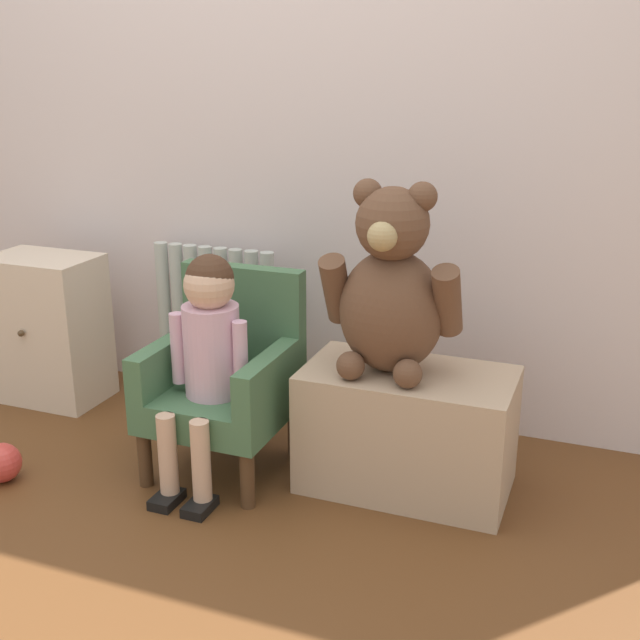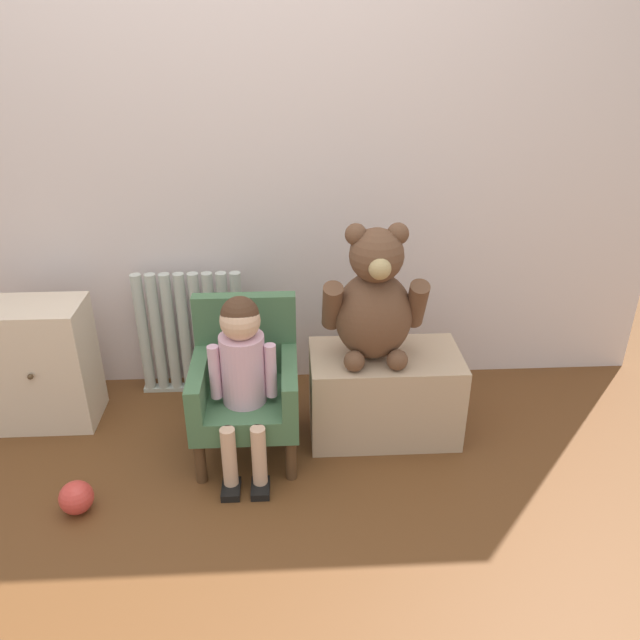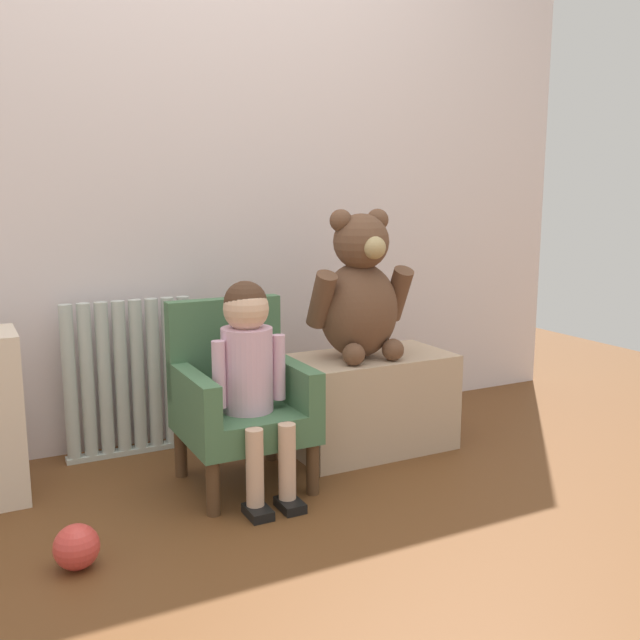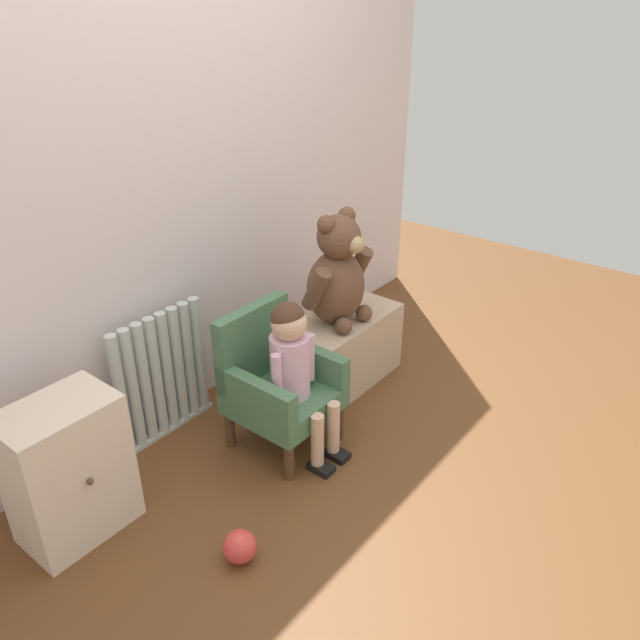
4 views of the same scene
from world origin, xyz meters
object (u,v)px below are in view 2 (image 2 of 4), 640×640
at_px(radiator, 191,334).
at_px(toy_ball, 76,497).
at_px(child_armchair, 246,382).
at_px(child_figure, 242,362).
at_px(large_teddy_bear, 374,302).
at_px(low_bench, 384,393).
at_px(small_dresser, 44,364).

height_order(radiator, toy_ball, radiator).
bearing_deg(child_armchair, toy_ball, -149.21).
bearing_deg(child_figure, toy_ball, -157.36).
xyz_separation_m(large_teddy_bear, toy_ball, (-1.11, -0.41, -0.56)).
height_order(large_teddy_bear, toy_ball, large_teddy_bear).
bearing_deg(low_bench, child_armchair, -173.45).
xyz_separation_m(small_dresser, toy_ball, (0.27, -0.59, -0.22)).
xyz_separation_m(small_dresser, large_teddy_bear, (1.38, -0.17, 0.34)).
height_order(radiator, child_armchair, child_armchair).
relative_size(child_figure, toy_ball, 5.80).
xyz_separation_m(child_armchair, toy_ball, (-0.60, -0.36, -0.24)).
xyz_separation_m(child_figure, large_teddy_bear, (0.51, 0.16, 0.16)).
height_order(child_armchair, large_teddy_bear, large_teddy_bear).
height_order(small_dresser, child_figure, child_figure).
distance_m(low_bench, toy_ball, 1.25).
xyz_separation_m(child_armchair, low_bench, (0.57, 0.07, -0.12)).
bearing_deg(small_dresser, child_armchair, -14.61).
bearing_deg(radiator, small_dresser, -160.65).
distance_m(radiator, toy_ball, 0.89).
xyz_separation_m(small_dresser, low_bench, (1.44, -0.16, -0.09)).
relative_size(large_teddy_bear, toy_ball, 4.56).
relative_size(radiator, child_armchair, 0.95).
bearing_deg(radiator, low_bench, -23.81).
xyz_separation_m(radiator, child_armchair, (0.27, -0.44, 0.01)).
xyz_separation_m(radiator, large_teddy_bear, (0.78, -0.38, 0.32)).
bearing_deg(small_dresser, child_figure, -21.01).
bearing_deg(radiator, large_teddy_bear, -25.98).
relative_size(small_dresser, child_armchair, 0.89).
bearing_deg(low_bench, radiator, 156.19).
bearing_deg(small_dresser, large_teddy_bear, -7.09).
distance_m(child_figure, toy_ball, 0.76).
bearing_deg(child_figure, low_bench, 16.91).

